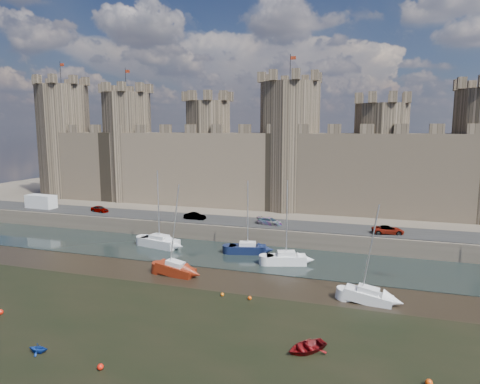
{
  "coord_description": "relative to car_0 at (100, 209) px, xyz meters",
  "views": [
    {
      "loc": [
        17.79,
        -29.93,
        17.42
      ],
      "look_at": [
        0.96,
        22.0,
        9.23
      ],
      "focal_mm": 32.0,
      "sensor_mm": 36.0,
      "label": 1
    }
  ],
  "objects": [
    {
      "name": "buoy_1",
      "position": [
        35.08,
        -23.67,
        -2.91
      ],
      "size": [
        0.4,
        0.4,
        0.4
      ],
      "primitive_type": "sphere",
      "color": "#EC4C0A",
      "rests_on": "ground"
    },
    {
      "name": "car_0",
      "position": [
        0.0,
        0.0,
        0.0
      ],
      "size": [
        3.81,
        2.33,
        1.21
      ],
      "primitive_type": "imported",
      "rotation": [
        0.0,
        0.0,
        1.3
      ],
      "color": "gray",
      "rests_on": "quay"
    },
    {
      "name": "buoy_4",
      "position": [
        13.74,
        -34.27,
        -2.86
      ],
      "size": [
        0.5,
        0.5,
        0.5
      ],
      "primitive_type": "sphere",
      "color": "red",
      "rests_on": "ground"
    },
    {
      "name": "sailboat_1",
      "position": [
        30.16,
        -8.23,
        -2.3
      ],
      "size": [
        5.42,
        3.16,
        10.21
      ],
      "rotation": [
        0.0,
        0.0,
        0.25
      ],
      "color": "black",
      "rests_on": "ground"
    },
    {
      "name": "ground",
      "position": [
        29.18,
        -33.63,
        -3.11
      ],
      "size": [
        160.0,
        160.0,
        0.0
      ],
      "primitive_type": "plane",
      "color": "black",
      "rests_on": "ground"
    },
    {
      "name": "seaweed_patch",
      "position": [
        29.18,
        -39.63,
        -3.1
      ],
      "size": [
        70.0,
        34.0,
        0.01
      ],
      "primitive_type": "cube",
      "color": "black",
      "rests_on": "ground"
    },
    {
      "name": "van",
      "position": [
        -12.76,
        -0.13,
        0.66
      ],
      "size": [
        5.92,
        2.69,
        2.53
      ],
      "primitive_type": "cube",
      "rotation": [
        0.0,
        0.0,
        -0.07
      ],
      "color": "silver",
      "rests_on": "quay"
    },
    {
      "name": "quay",
      "position": [
        29.18,
        26.37,
        -1.86
      ],
      "size": [
        160.0,
        60.0,
        2.5
      ],
      "primitive_type": "cube",
      "color": "#4C443A",
      "rests_on": "ground"
    },
    {
      "name": "car_1",
      "position": [
        18.71,
        -0.46,
        -0.01
      ],
      "size": [
        3.6,
        1.29,
        1.18
      ],
      "primitive_type": "imported",
      "rotation": [
        0.0,
        0.0,
        1.56
      ],
      "color": "gray",
      "rests_on": "quay"
    },
    {
      "name": "castle",
      "position": [
        28.55,
        14.37,
        8.57
      ],
      "size": [
        108.5,
        11.0,
        29.0
      ],
      "color": "#42382B",
      "rests_on": "quay"
    },
    {
      "name": "dinghy_1",
      "position": [
        22.39,
        -38.79,
        -2.71
      ],
      "size": [
        1.77,
        1.62,
        0.79
      ],
      "primitive_type": "imported",
      "rotation": [
        1.57,
        0.0,
        1.82
      ],
      "color": "#163B9B",
      "rests_on": "ground"
    },
    {
      "name": "sailboat_0",
      "position": [
        16.82,
        -9.09,
        -2.25
      ],
      "size": [
        6.39,
        3.56,
        11.28
      ],
      "rotation": [
        0.0,
        0.0,
        -0.21
      ],
      "color": "silver",
      "rests_on": "ground"
    },
    {
      "name": "buoy_3",
      "position": [
        32.1,
        -23.65,
        -2.92
      ],
      "size": [
        0.38,
        0.38,
        0.38
      ],
      "primitive_type": "sphere",
      "color": "orange",
      "rests_on": "ground"
    },
    {
      "name": "dinghy_4",
      "position": [
        42.27,
        -32.12,
        -2.76
      ],
      "size": [
        4.02,
        3.97,
        0.68
      ],
      "primitive_type": "imported",
      "rotation": [
        1.57,
        0.0,
        5.46
      ],
      "color": "maroon",
      "rests_on": "ground"
    },
    {
      "name": "sailboat_4",
      "position": [
        24.52,
        -19.29,
        -2.31
      ],
      "size": [
        4.88,
        2.32,
        11.0
      ],
      "rotation": [
        0.0,
        0.0,
        -0.11
      ],
      "color": "maroon",
      "rests_on": "ground"
    },
    {
      "name": "buoy_2",
      "position": [
        28.43,
        -39.29,
        -2.87
      ],
      "size": [
        0.47,
        0.47,
        0.47
      ],
      "primitive_type": "sphere",
      "color": "red",
      "rests_on": "ground"
    },
    {
      "name": "water_channel",
      "position": [
        29.18,
        -9.63,
        -3.07
      ],
      "size": [
        160.0,
        12.0,
        0.08
      ],
      "primitive_type": "cube",
      "color": "black",
      "rests_on": "ground"
    },
    {
      "name": "buoy_5",
      "position": [
        50.95,
        -34.07,
        -2.85
      ],
      "size": [
        0.5,
        0.5,
        0.5
      ],
      "primitive_type": "sphere",
      "color": "#DF4509",
      "rests_on": "ground"
    },
    {
      "name": "car_2",
      "position": [
        31.36,
        -0.4,
        -0.03
      ],
      "size": [
        4.22,
        2.31,
        1.16
      ],
      "primitive_type": "imported",
      "rotation": [
        0.0,
        0.0,
        1.39
      ],
      "color": "gray",
      "rests_on": "quay"
    },
    {
      "name": "car_3",
      "position": [
        48.74,
        -0.89,
        0.01
      ],
      "size": [
        4.74,
        2.98,
        1.22
      ],
      "primitive_type": "imported",
      "rotation": [
        0.0,
        0.0,
        1.8
      ],
      "color": "gray",
      "rests_on": "quay"
    },
    {
      "name": "sailboat_2",
      "position": [
        36.28,
        -11.36,
        -2.25
      ],
      "size": [
        5.39,
        3.39,
        10.87
      ],
      "rotation": [
        0.0,
        0.0,
        0.31
      ],
      "color": "silver",
      "rests_on": "ground"
    },
    {
      "name": "road",
      "position": [
        29.18,
        0.37,
        -0.56
      ],
      "size": [
        160.0,
        7.0,
        0.1
      ],
      "primitive_type": "cube",
      "color": "black",
      "rests_on": "quay"
    },
    {
      "name": "sailboat_5",
      "position": [
        46.64,
        -20.61,
        -2.38
      ],
      "size": [
        4.84,
        2.25,
        10.12
      ],
      "rotation": [
        0.0,
        0.0,
        -0.09
      ],
      "color": "white",
      "rests_on": "ground"
    }
  ]
}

